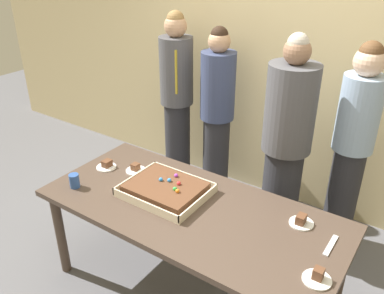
# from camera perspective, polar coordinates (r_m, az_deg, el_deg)

# --- Properties ---
(ground_plane) EXTENTS (12.00, 12.00, 0.00)m
(ground_plane) POSITION_cam_1_polar(r_m,az_deg,el_deg) (3.13, -0.19, -19.63)
(ground_plane) COLOR #5B5B60
(interior_back_panel) EXTENTS (8.00, 0.12, 3.00)m
(interior_back_panel) POSITION_cam_1_polar(r_m,az_deg,el_deg) (3.66, 14.59, 13.97)
(interior_back_panel) COLOR #CCB784
(interior_back_panel) RESTS_ON ground_plane
(party_table) EXTENTS (2.00, 0.91, 0.74)m
(party_table) POSITION_cam_1_polar(r_m,az_deg,el_deg) (2.69, -0.21, -9.90)
(party_table) COLOR #47382D
(party_table) RESTS_ON ground_plane
(sheet_cake) EXTENTS (0.56, 0.45, 0.10)m
(sheet_cake) POSITION_cam_1_polar(r_m,az_deg,el_deg) (2.76, -3.75, -5.99)
(sheet_cake) COLOR beige
(sheet_cake) RESTS_ON party_table
(plated_slice_near_left) EXTENTS (0.15, 0.15, 0.06)m
(plated_slice_near_left) POSITION_cam_1_polar(r_m,az_deg,el_deg) (3.05, -8.00, -3.12)
(plated_slice_near_left) COLOR white
(plated_slice_near_left) RESTS_ON party_table
(plated_slice_near_right) EXTENTS (0.15, 0.15, 0.06)m
(plated_slice_near_right) POSITION_cam_1_polar(r_m,az_deg,el_deg) (3.13, -12.02, -2.56)
(plated_slice_near_right) COLOR white
(plated_slice_near_right) RESTS_ON party_table
(plated_slice_far_left) EXTENTS (0.15, 0.15, 0.07)m
(plated_slice_far_left) POSITION_cam_1_polar(r_m,az_deg,el_deg) (2.24, 17.37, -17.21)
(plated_slice_far_left) COLOR white
(plated_slice_far_left) RESTS_ON party_table
(plated_slice_far_right) EXTENTS (0.15, 0.15, 0.07)m
(plated_slice_far_right) POSITION_cam_1_polar(r_m,az_deg,el_deg) (2.57, 15.23, -10.14)
(plated_slice_far_right) COLOR white
(plated_slice_far_right) RESTS_ON party_table
(drink_cup_nearest) EXTENTS (0.07, 0.07, 0.10)m
(drink_cup_nearest) POSITION_cam_1_polar(r_m,az_deg,el_deg) (2.93, -16.35, -4.62)
(drink_cup_nearest) COLOR #2D5199
(drink_cup_nearest) RESTS_ON party_table
(cake_server_utensil) EXTENTS (0.03, 0.20, 0.01)m
(cake_server_utensil) POSITION_cam_1_polar(r_m,az_deg,el_deg) (2.47, 19.08, -13.05)
(cake_server_utensil) COLOR silver
(cake_server_utensil) RESTS_ON party_table
(person_serving_front) EXTENTS (0.37, 0.37, 1.75)m
(person_serving_front) POSITION_cam_1_polar(r_m,az_deg,el_deg) (3.10, 13.15, -0.10)
(person_serving_front) COLOR #28282D
(person_serving_front) RESTS_ON ground_plane
(person_green_shirt_behind) EXTENTS (0.32, 0.32, 1.75)m
(person_green_shirt_behind) POSITION_cam_1_polar(r_m,az_deg,el_deg) (3.93, -2.17, 6.83)
(person_green_shirt_behind) COLOR #28282D
(person_green_shirt_behind) RESTS_ON ground_plane
(person_striped_tie_right) EXTENTS (0.30, 0.30, 1.70)m
(person_striped_tie_right) POSITION_cam_1_polar(r_m,az_deg,el_deg) (3.27, 21.77, 0.11)
(person_striped_tie_right) COLOR #28282D
(person_striped_tie_right) RESTS_ON ground_plane
(person_far_right_suit) EXTENTS (0.31, 0.31, 1.66)m
(person_far_right_suit) POSITION_cam_1_polar(r_m,az_deg,el_deg) (3.73, 3.58, 4.73)
(person_far_right_suit) COLOR #28282D
(person_far_right_suit) RESTS_ON ground_plane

